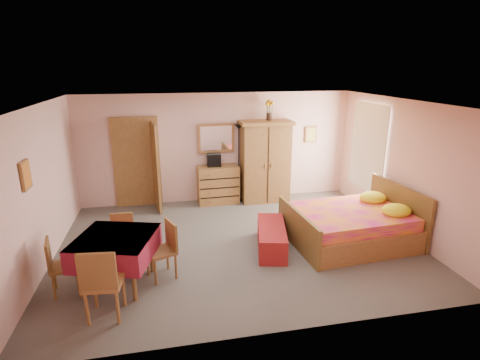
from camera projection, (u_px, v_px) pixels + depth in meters
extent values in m
plane|color=#68635B|center=(238.00, 243.00, 7.03)|extent=(6.50, 6.50, 0.00)
plane|color=brown|center=(238.00, 103.00, 6.26)|extent=(6.50, 6.50, 0.00)
cube|color=beige|center=(218.00, 148.00, 8.99)|extent=(6.50, 0.10, 2.60)
cube|color=beige|center=(280.00, 238.00, 4.30)|extent=(6.50, 0.10, 2.60)
cube|color=beige|center=(40.00, 189.00, 6.02)|extent=(0.10, 5.00, 2.60)
cube|color=beige|center=(402.00, 168.00, 7.27)|extent=(0.10, 5.00, 2.60)
cube|color=#9E6B35|center=(137.00, 163.00, 8.68)|extent=(1.06, 0.12, 2.15)
cube|color=white|center=(368.00, 147.00, 8.34)|extent=(0.08, 1.40, 1.95)
cube|color=orange|center=(26.00, 175.00, 5.35)|extent=(0.04, 0.32, 0.42)
cube|color=#D8BF59|center=(311.00, 134.00, 9.33)|extent=(0.30, 0.04, 0.40)
cube|color=olive|center=(218.00, 185.00, 8.98)|extent=(0.98, 0.51, 0.91)
cube|color=white|center=(216.00, 138.00, 8.86)|extent=(0.88, 0.09, 0.69)
cube|color=black|center=(214.00, 160.00, 8.82)|extent=(0.33, 0.25, 0.30)
cube|color=black|center=(239.00, 163.00, 8.98)|extent=(0.28, 0.28, 1.89)
cube|color=brown|center=(265.00, 162.00, 8.98)|extent=(1.25, 0.65, 1.96)
cube|color=yellow|center=(269.00, 110.00, 8.74)|extent=(0.20, 0.20, 0.47)
cube|color=#D61486|center=(350.00, 216.00, 6.97)|extent=(2.33, 1.89, 1.02)
cube|color=maroon|center=(271.00, 238.00, 6.77)|extent=(0.76, 1.37, 0.43)
cube|color=maroon|center=(117.00, 260.00, 5.62)|extent=(1.34, 1.34, 0.79)
cube|color=#A26937|center=(104.00, 281.00, 4.86)|extent=(0.52, 0.52, 1.03)
cube|color=#9C6535|center=(122.00, 239.00, 6.28)|extent=(0.37, 0.37, 0.82)
cube|color=olive|center=(64.00, 266.00, 5.41)|extent=(0.46, 0.46, 0.86)
cube|color=brown|center=(161.00, 251.00, 5.79)|extent=(0.53, 0.53, 0.91)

